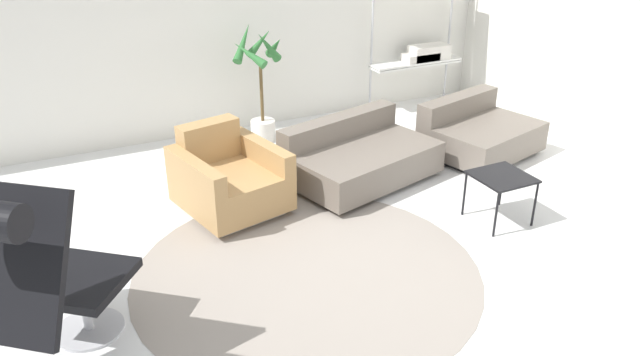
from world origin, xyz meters
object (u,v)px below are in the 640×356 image
lounge_chair (33,263)px  couch_second (478,134)px  couch_low (359,159)px  side_table (502,180)px  shelf_unit (422,47)px  potted_plant (261,87)px  armchair_red (229,181)px

lounge_chair → couch_second: 4.64m
couch_low → couch_second: 1.45m
side_table → shelf_unit: shelf_unit is taller
side_table → lounge_chair: bearing=-175.6°
couch_low → couch_second: same height
couch_low → potted_plant: bearing=-85.6°
couch_second → side_table: bearing=43.0°
couch_low → potted_plant: (-0.48, 1.36, 0.40)m
potted_plant → shelf_unit: size_ratio=0.71×
potted_plant → shelf_unit: shelf_unit is taller
armchair_red → potted_plant: size_ratio=0.79×
lounge_chair → armchair_red: bearing=81.7°
potted_plant → couch_low: bearing=-70.6°
armchair_red → side_table: bearing=136.3°
lounge_chair → couch_low: bearing=66.1°
lounge_chair → couch_second: lounge_chair is taller
couch_low → side_table: bearing=103.7°
armchair_red → potted_plant: 1.67m
side_table → couch_low: bearing=118.7°
side_table → shelf_unit: (1.08, 2.82, 0.39)m
couch_second → side_table: size_ratio=2.91×
armchair_red → couch_second: (2.77, 0.04, -0.05)m
couch_second → shelf_unit: bearing=-116.0°
couch_second → shelf_unit: (0.31, 1.58, 0.55)m
lounge_chair → shelf_unit: 5.59m
armchair_red → shelf_unit: (3.08, 1.62, 0.50)m
armchair_red → couch_second: size_ratio=0.78×
armchair_red → side_table: size_ratio=2.26×
couch_second → potted_plant: size_ratio=1.01×
armchair_red → couch_second: armchair_red is taller
couch_second → potted_plant: 2.39m
armchair_red → couch_low: size_ratio=0.64×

